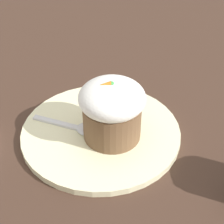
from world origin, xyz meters
The scene contains 4 objects.
ground_plane centered at (0.00, 0.00, 0.00)m, with size 4.00×4.00×0.00m, color #3D281E.
dessert_plate centered at (0.00, 0.00, 0.01)m, with size 0.26×0.26×0.01m.
carrot_cake centered at (-0.02, 0.01, 0.06)m, with size 0.10×0.10×0.10m.
spoon centered at (0.03, 0.00, 0.01)m, with size 0.12×0.08×0.01m.
Camera 1 is at (0.04, 0.46, 0.41)m, focal length 60.00 mm.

